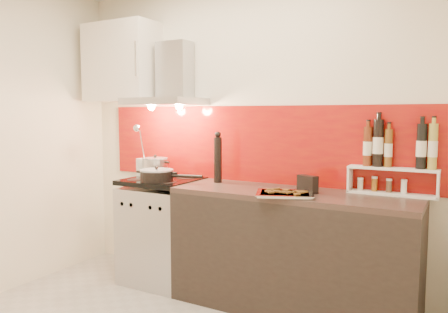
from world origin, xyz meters
The scene contains 13 objects.
back_wall centered at (0.00, 1.40, 1.30)m, with size 3.40×0.02×2.60m, color silver.
backsplash centered at (0.05, 1.39, 1.22)m, with size 3.00×0.02×0.64m, color maroon.
range_stove centered at (-0.70, 1.10, 0.44)m, with size 0.60×0.60×0.91m.
counter centered at (0.50, 1.10, 0.45)m, with size 1.80×0.60×0.90m.
range_hood centered at (-0.70, 1.24, 1.74)m, with size 0.62×0.50×0.61m.
upper_cabinet centered at (-1.25, 1.22, 1.95)m, with size 0.70×0.35×0.72m, color silver.
stock_pot centered at (-0.86, 1.21, 0.99)m, with size 0.22×0.22×0.19m.
saute_pan centered at (-0.65, 0.96, 0.96)m, with size 0.54×0.28×0.13m.
utensil_jar centered at (-0.98, 1.15, 1.04)m, with size 0.10×0.15×0.48m.
pepper_mill centered at (-0.20, 1.21, 1.11)m, with size 0.07×0.07×0.43m.
step_shelf centered at (1.16, 1.33, 1.14)m, with size 0.61×0.17×0.53m.
caddy_box centered at (0.61, 1.11, 0.96)m, with size 0.15×0.07×0.13m, color black.
baking_tray centered at (0.51, 0.92, 0.92)m, with size 0.47×0.42×0.03m.
Camera 1 is at (1.61, -1.93, 1.47)m, focal length 35.00 mm.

